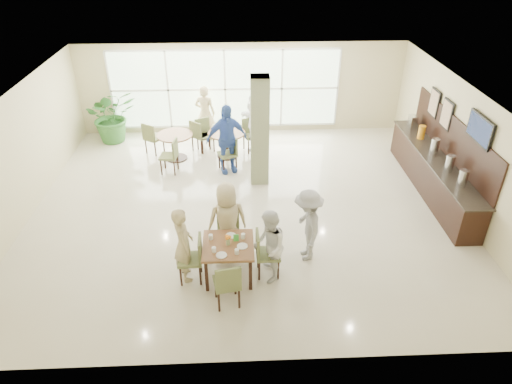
{
  "coord_description": "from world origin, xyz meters",
  "views": [
    {
      "loc": [
        -0.16,
        -9.24,
        5.98
      ],
      "look_at": [
        0.2,
        -1.2,
        1.1
      ],
      "focal_mm": 32.0,
      "sensor_mm": 36.0,
      "label": 1
    }
  ],
  "objects_px": {
    "buffet_counter": "(434,171)",
    "adult_b": "(256,125)",
    "main_table": "(228,248)",
    "adult_standing": "(205,113)",
    "adult_a": "(227,139)",
    "round_table_right": "(227,138)",
    "teen_right": "(269,246)",
    "round_table_left": "(175,141)",
    "teen_far": "(227,221)",
    "potted_plant": "(112,116)",
    "teen_standing": "(308,225)",
    "teen_left": "(183,244)"
  },
  "relations": [
    {
      "from": "buffet_counter",
      "to": "adult_b",
      "type": "xyz_separation_m",
      "value": [
        -4.33,
        2.28,
        0.35
      ]
    },
    {
      "from": "teen_standing",
      "to": "round_table_left",
      "type": "bearing_deg",
      "value": -149.54
    },
    {
      "from": "buffet_counter",
      "to": "adult_a",
      "type": "bearing_deg",
      "value": 166.16
    },
    {
      "from": "teen_right",
      "to": "teen_standing",
      "type": "xyz_separation_m",
      "value": [
        0.8,
        0.59,
        0.04
      ]
    },
    {
      "from": "main_table",
      "to": "round_table_left",
      "type": "height_order",
      "value": "same"
    },
    {
      "from": "teen_far",
      "to": "teen_standing",
      "type": "bearing_deg",
      "value": 161.1
    },
    {
      "from": "buffet_counter",
      "to": "adult_b",
      "type": "relative_size",
      "value": 2.6
    },
    {
      "from": "adult_a",
      "to": "main_table",
      "type": "bearing_deg",
      "value": -107.64
    },
    {
      "from": "round_table_left",
      "to": "main_table",
      "type": "bearing_deg",
      "value": -73.11
    },
    {
      "from": "adult_b",
      "to": "teen_left",
      "type": "bearing_deg",
      "value": -28.38
    },
    {
      "from": "main_table",
      "to": "teen_standing",
      "type": "height_order",
      "value": "teen_standing"
    },
    {
      "from": "teen_far",
      "to": "adult_standing",
      "type": "relative_size",
      "value": 0.96
    },
    {
      "from": "teen_far",
      "to": "adult_b",
      "type": "distance_m",
      "value": 4.66
    },
    {
      "from": "round_table_left",
      "to": "potted_plant",
      "type": "relative_size",
      "value": 0.62
    },
    {
      "from": "teen_right",
      "to": "adult_standing",
      "type": "height_order",
      "value": "adult_standing"
    },
    {
      "from": "buffet_counter",
      "to": "teen_right",
      "type": "xyz_separation_m",
      "value": [
        -4.32,
        -3.07,
        0.19
      ]
    },
    {
      "from": "teen_standing",
      "to": "round_table_right",
      "type": "bearing_deg",
      "value": -164.28
    },
    {
      "from": "adult_standing",
      "to": "buffet_counter",
      "type": "bearing_deg",
      "value": 162.6
    },
    {
      "from": "adult_a",
      "to": "teen_left",
      "type": "bearing_deg",
      "value": -118.7
    },
    {
      "from": "potted_plant",
      "to": "adult_standing",
      "type": "height_order",
      "value": "adult_standing"
    },
    {
      "from": "teen_left",
      "to": "potted_plant",
      "type": "bearing_deg",
      "value": 5.94
    },
    {
      "from": "teen_far",
      "to": "teen_right",
      "type": "relative_size",
      "value": 1.11
    },
    {
      "from": "main_table",
      "to": "adult_a",
      "type": "relative_size",
      "value": 0.5
    },
    {
      "from": "round_table_left",
      "to": "teen_far",
      "type": "bearing_deg",
      "value": -70.9
    },
    {
      "from": "buffet_counter",
      "to": "adult_b",
      "type": "bearing_deg",
      "value": 152.2
    },
    {
      "from": "teen_left",
      "to": "teen_standing",
      "type": "xyz_separation_m",
      "value": [
        2.39,
        0.5,
        0.0
      ]
    },
    {
      "from": "round_table_left",
      "to": "adult_standing",
      "type": "height_order",
      "value": "adult_standing"
    },
    {
      "from": "main_table",
      "to": "teen_left",
      "type": "bearing_deg",
      "value": 179.15
    },
    {
      "from": "potted_plant",
      "to": "teen_left",
      "type": "bearing_deg",
      "value": -66.81
    },
    {
      "from": "teen_left",
      "to": "adult_b",
      "type": "bearing_deg",
      "value": -33.9
    },
    {
      "from": "potted_plant",
      "to": "adult_b",
      "type": "height_order",
      "value": "adult_b"
    },
    {
      "from": "round_table_right",
      "to": "adult_b",
      "type": "bearing_deg",
      "value": 7.71
    },
    {
      "from": "potted_plant",
      "to": "adult_standing",
      "type": "bearing_deg",
      "value": -0.69
    },
    {
      "from": "adult_standing",
      "to": "adult_b",
      "type": "bearing_deg",
      "value": 156.34
    },
    {
      "from": "main_table",
      "to": "round_table_right",
      "type": "height_order",
      "value": "same"
    },
    {
      "from": "teen_left",
      "to": "adult_a",
      "type": "xyz_separation_m",
      "value": [
        0.76,
        4.24,
        0.17
      ]
    },
    {
      "from": "main_table",
      "to": "adult_standing",
      "type": "bearing_deg",
      "value": 96.65
    },
    {
      "from": "teen_standing",
      "to": "adult_b",
      "type": "distance_m",
      "value": 4.83
    },
    {
      "from": "buffet_counter",
      "to": "teen_standing",
      "type": "distance_m",
      "value": 4.31
    },
    {
      "from": "potted_plant",
      "to": "adult_b",
      "type": "bearing_deg",
      "value": -14.73
    },
    {
      "from": "main_table",
      "to": "teen_left",
      "type": "height_order",
      "value": "teen_left"
    },
    {
      "from": "buffet_counter",
      "to": "adult_a",
      "type": "height_order",
      "value": "buffet_counter"
    },
    {
      "from": "round_table_left",
      "to": "adult_a",
      "type": "xyz_separation_m",
      "value": [
        1.47,
        -0.81,
        0.4
      ]
    },
    {
      "from": "teen_right",
      "to": "teen_standing",
      "type": "relative_size",
      "value": 0.95
    },
    {
      "from": "teen_left",
      "to": "adult_standing",
      "type": "distance_m",
      "value": 6.36
    },
    {
      "from": "round_table_right",
      "to": "adult_standing",
      "type": "distance_m",
      "value": 1.41
    },
    {
      "from": "main_table",
      "to": "teen_far",
      "type": "height_order",
      "value": "teen_far"
    },
    {
      "from": "teen_far",
      "to": "adult_b",
      "type": "bearing_deg",
      "value": -112.43
    },
    {
      "from": "adult_b",
      "to": "potted_plant",
      "type": "bearing_deg",
      "value": -116.44
    },
    {
      "from": "round_table_left",
      "to": "teen_left",
      "type": "xyz_separation_m",
      "value": [
        0.71,
        -5.05,
        0.22
      ]
    }
  ]
}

